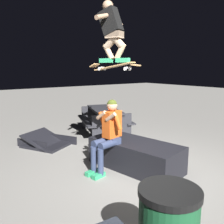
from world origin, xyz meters
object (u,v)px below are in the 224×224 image
(picnic_table_back, at_px, (105,117))
(skater_airborne, at_px, (112,29))
(skateboard, at_px, (114,66))
(person_sitting_on_ledge, at_px, (108,132))
(kicker_ramp, at_px, (47,143))
(ledge_box_main, at_px, (135,155))

(picnic_table_back, bearing_deg, skater_airborne, 148.30)
(skateboard, bearing_deg, person_sitting_on_ledge, 119.64)
(person_sitting_on_ledge, relative_size, skater_airborne, 1.22)
(person_sitting_on_ledge, height_order, kicker_ramp, person_sitting_on_ledge)
(ledge_box_main, xyz_separation_m, picnic_table_back, (2.44, -0.99, 0.24))
(person_sitting_on_ledge, distance_m, kicker_ramp, 2.29)
(kicker_ramp, bearing_deg, ledge_box_main, -160.33)
(skateboard, bearing_deg, picnic_table_back, -30.63)
(ledge_box_main, height_order, person_sitting_on_ledge, person_sitting_on_ledge)
(ledge_box_main, height_order, skater_airborne, skater_airborne)
(person_sitting_on_ledge, bearing_deg, kicker_ramp, 8.89)
(person_sitting_on_ledge, height_order, picnic_table_back, person_sitting_on_ledge)
(skater_airborne, relative_size, kicker_ramp, 0.85)
(person_sitting_on_ledge, distance_m, skateboard, 1.24)
(kicker_ramp, distance_m, picnic_table_back, 1.89)
(picnic_table_back, bearing_deg, kicker_ramp, 92.56)
(skater_airborne, bearing_deg, kicker_ramp, 16.30)
(ledge_box_main, xyz_separation_m, kicker_ramp, (2.36, 0.84, -0.19))
(person_sitting_on_ledge, height_order, skater_airborne, skater_airborne)
(ledge_box_main, bearing_deg, picnic_table_back, -22.07)
(ledge_box_main, distance_m, kicker_ramp, 2.51)
(skater_airborne, relative_size, picnic_table_back, 0.54)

